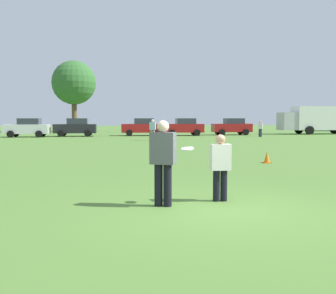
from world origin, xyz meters
The scene contains 14 objects.
ground_plane centered at (0.00, 0.00, 0.00)m, with size 183.93×183.93×0.00m, color #517A33.
player_thrower centered at (-1.01, 0.56, 1.00)m, with size 0.58×0.47×1.78m.
player_defender centered at (0.31, 0.84, 0.82)m, with size 0.44×0.27×1.47m.
frisbee centered at (-0.46, 0.73, 1.18)m, with size 0.28×0.27×0.10m.
traffic_cone centered at (4.46, 7.76, 0.23)m, with size 0.32×0.32×0.48m.
parked_car_mid_left centered at (-9.11, 33.10, 0.92)m, with size 4.29×2.38×1.82m.
parked_car_center centered at (-4.56, 33.89, 0.92)m, with size 4.29×2.38×1.82m.
parked_car_mid_right centered at (2.20, 34.34, 0.92)m, with size 4.29×2.38×1.82m.
parked_car_near_right centered at (6.60, 33.85, 0.92)m, with size 4.29×2.38×1.82m.
parked_car_far_right centered at (12.11, 34.33, 0.92)m, with size 4.29×2.38×1.82m.
box_truck centered at (22.62, 35.01, 1.75)m, with size 8.61×3.29×3.18m.
bystander_far_jogger centered at (13.39, 29.61, 0.87)m, with size 0.49×0.42×1.54m.
bystander_field_marshal centered at (2.07, 24.96, 0.98)m, with size 0.54×0.42×1.74m.
tree_east_birch centered at (-5.45, 47.38, 6.51)m, with size 5.82×5.82×9.46m.
Camera 1 is at (-2.32, -7.56, 1.83)m, focal length 42.76 mm.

